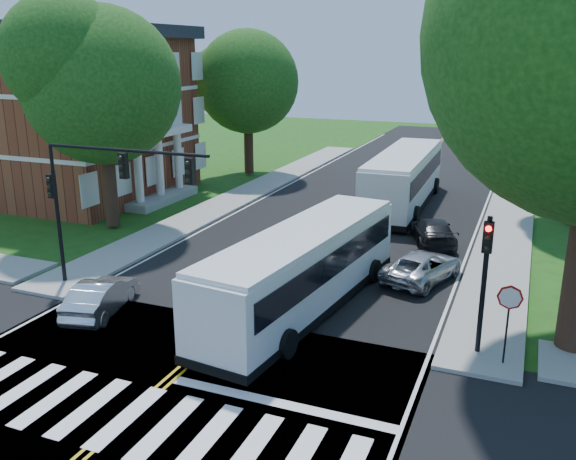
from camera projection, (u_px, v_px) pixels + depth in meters
The scene contains 21 objects.
ground at pixel (138, 407), 16.46m from camera, with size 140.00×140.00×0.00m, color #1B4E13.
road at pixel (339, 231), 32.45m from camera, with size 14.00×96.00×0.01m, color black.
cross_road at pixel (138, 407), 16.45m from camera, with size 60.00×12.00×0.01m, color black.
center_line at pixel (359, 213), 36.01m from camera, with size 0.36×70.00×0.01m, color gold.
edge_line_w at pixel (255, 203), 38.45m from camera, with size 0.12×70.00×0.01m, color silver.
edge_line_e at pixel (478, 225), 33.56m from camera, with size 0.12×70.00×0.01m, color silver.
crosswalk at pixel (127, 417), 16.01m from camera, with size 12.60×3.00×0.01m, color silver.
stop_bar at pixel (280, 403), 16.61m from camera, with size 6.60×0.40×0.01m, color silver.
sidewalk_nw at pixel (253, 190), 41.64m from camera, with size 2.60×40.00×0.15m, color gray.
sidewalk_ne at pixel (510, 213), 35.67m from camera, with size 2.60×40.00×0.15m, color gray.
tree_west_near at pixel (102, 86), 30.89m from camera, with size 8.00×8.00×11.40m.
tree_west_far at pixel (248, 82), 45.09m from camera, with size 7.60×7.60×10.67m.
brick_building at pixel (35, 110), 40.58m from camera, with size 20.00×13.00×10.80m.
signal_nw at pixel (101, 185), 23.03m from camera, with size 7.15×0.46×5.66m.
signal_ne at pixel (485, 268), 18.39m from camera, with size 0.30×0.46×4.40m.
stop_sign at pixel (509, 306), 17.96m from camera, with size 0.76×0.08×2.53m.
bus_lead at pixel (304, 268), 22.27m from camera, with size 3.96×12.06×3.06m.
bus_follow at pixel (404, 178), 37.21m from camera, with size 3.37×12.99×3.35m.
hatchback at pixel (101, 296), 22.21m from camera, with size 1.36×3.89×1.28m, color silver.
suv at pixel (423, 266), 25.35m from camera, with size 2.02×4.38×1.22m, color #B2B4B9.
dark_sedan at pixel (433, 232), 30.09m from camera, with size 1.81×4.46×1.29m, color black.
Camera 1 is at (9.16, -11.84, 9.28)m, focal length 38.00 mm.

